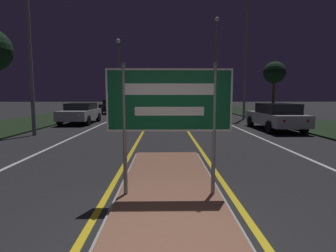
# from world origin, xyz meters

# --- Properties ---
(median_island) EXTENTS (1.97, 7.10, 0.10)m
(median_island) POSITION_xyz_m (0.00, 1.85, 0.04)
(median_island) COLOR #999993
(median_island) RESTS_ON ground_plane
(verge_left) EXTENTS (5.00, 100.00, 0.08)m
(verge_left) POSITION_xyz_m (-9.50, 20.00, 0.04)
(verge_left) COLOR black
(verge_left) RESTS_ON ground_plane
(verge_right) EXTENTS (5.00, 100.00, 0.08)m
(verge_right) POSITION_xyz_m (9.50, 20.00, 0.04)
(verge_right) COLOR black
(verge_right) RESTS_ON ground_plane
(centre_line_yellow_left) EXTENTS (0.12, 70.00, 0.01)m
(centre_line_yellow_left) POSITION_xyz_m (-1.17, 25.00, 0.00)
(centre_line_yellow_left) COLOR gold
(centre_line_yellow_left) RESTS_ON ground_plane
(centre_line_yellow_right) EXTENTS (0.12, 70.00, 0.01)m
(centre_line_yellow_right) POSITION_xyz_m (1.17, 25.00, 0.00)
(centre_line_yellow_right) COLOR gold
(centre_line_yellow_right) RESTS_ON ground_plane
(lane_line_white_left) EXTENTS (0.12, 70.00, 0.01)m
(lane_line_white_left) POSITION_xyz_m (-4.20, 25.00, 0.00)
(lane_line_white_left) COLOR silver
(lane_line_white_left) RESTS_ON ground_plane
(lane_line_white_right) EXTENTS (0.12, 70.00, 0.01)m
(lane_line_white_right) POSITION_xyz_m (4.20, 25.00, 0.00)
(lane_line_white_right) COLOR silver
(lane_line_white_right) RESTS_ON ground_plane
(edge_line_white_left) EXTENTS (0.10, 70.00, 0.01)m
(edge_line_white_left) POSITION_xyz_m (-7.20, 25.00, 0.00)
(edge_line_white_left) COLOR silver
(edge_line_white_left) RESTS_ON ground_plane
(edge_line_white_right) EXTENTS (0.10, 70.00, 0.01)m
(edge_line_white_right) POSITION_xyz_m (7.20, 25.00, 0.00)
(edge_line_white_right) COLOR silver
(edge_line_white_right) RESTS_ON ground_plane
(highway_sign) EXTENTS (2.19, 0.07, 2.33)m
(highway_sign) POSITION_xyz_m (0.00, 1.84, 1.71)
(highway_sign) COLOR gray
(highway_sign) RESTS_ON median_island
(streetlight_left_far) EXTENTS (0.59, 0.59, 9.59)m
(streetlight_left_far) POSITION_xyz_m (-6.31, 34.14, 6.51)
(streetlight_left_far) COLOR gray
(streetlight_left_far) RESTS_ON ground_plane
(streetlight_right_near) EXTENTS (0.49, 0.49, 10.01)m
(streetlight_right_near) POSITION_xyz_m (6.28, 17.97, 6.17)
(streetlight_right_near) COLOR gray
(streetlight_right_near) RESTS_ON ground_plane
(streetlight_right_far) EXTENTS (0.51, 0.51, 11.13)m
(streetlight_right_far) POSITION_xyz_m (6.24, 29.37, 6.86)
(streetlight_right_far) COLOR gray
(streetlight_right_far) RESTS_ON ground_plane
(car_receding_0) EXTENTS (1.93, 4.68, 1.45)m
(car_receding_0) POSITION_xyz_m (6.01, 11.42, 0.76)
(car_receding_0) COLOR #B7B7BC
(car_receding_0) RESTS_ON ground_plane
(car_receding_1) EXTENTS (2.03, 4.38, 1.38)m
(car_receding_1) POSITION_xyz_m (2.51, 21.81, 0.75)
(car_receding_1) COLOR #B7B7BC
(car_receding_1) RESTS_ON ground_plane
(car_receding_2) EXTENTS (2.00, 4.35, 1.46)m
(car_receding_2) POSITION_xyz_m (2.32, 34.67, 0.78)
(car_receding_2) COLOR #B7B7BC
(car_receding_2) RESTS_ON ground_plane
(car_receding_3) EXTENTS (2.04, 4.57, 1.44)m
(car_receding_3) POSITION_xyz_m (6.05, 42.44, 0.77)
(car_receding_3) COLOR #4C514C
(car_receding_3) RESTS_ON ground_plane
(car_approaching_0) EXTENTS (1.98, 4.32, 1.36)m
(car_approaching_0) POSITION_xyz_m (-5.73, 15.07, 0.73)
(car_approaching_0) COLOR #B7B7BC
(car_approaching_0) RESTS_ON ground_plane
(car_approaching_1) EXTENTS (1.85, 4.34, 1.44)m
(car_approaching_1) POSITION_xyz_m (-5.62, 25.24, 0.77)
(car_approaching_1) COLOR black
(car_approaching_1) RESTS_ON ground_plane
(car_approaching_2) EXTENTS (1.87, 4.76, 1.36)m
(car_approaching_2) POSITION_xyz_m (-2.64, 35.91, 0.73)
(car_approaching_2) COLOR #4C514C
(car_approaching_2) RESTS_ON ground_plane
(roadside_palm_right) EXTENTS (1.92, 1.92, 4.80)m
(roadside_palm_right) POSITION_xyz_m (9.71, 20.63, 3.86)
(roadside_palm_right) COLOR #4C3823
(roadside_palm_right) RESTS_ON verge_right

